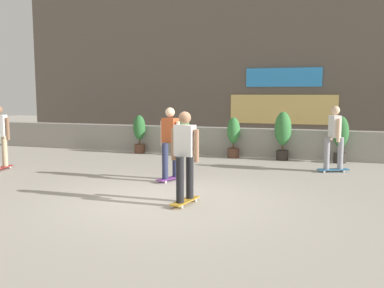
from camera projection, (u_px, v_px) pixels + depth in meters
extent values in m
plane|color=#A8A093|center=(168.00, 200.00, 8.00)|extent=(48.00, 48.00, 0.00)
cube|color=gray|center=(235.00, 142.00, 13.61)|extent=(18.00, 0.40, 0.90)
cube|color=#60564C|center=(257.00, 62.00, 17.04)|extent=(20.00, 2.00, 6.50)
cube|color=#3399F2|center=(283.00, 77.00, 15.78)|extent=(2.80, 0.08, 0.70)
cube|color=#F2CC72|center=(283.00, 109.00, 15.93)|extent=(4.00, 0.06, 1.10)
cylinder|color=brown|center=(140.00, 149.00, 14.20)|extent=(0.36, 0.36, 0.30)
cylinder|color=brown|center=(140.00, 142.00, 14.17)|extent=(0.06, 0.06, 0.15)
ellipsoid|color=#2D6B33|center=(139.00, 128.00, 14.11)|extent=(0.41, 0.41, 0.83)
cylinder|color=#2D2823|center=(183.00, 151.00, 13.72)|extent=(0.36, 0.36, 0.30)
cylinder|color=brown|center=(183.00, 144.00, 13.69)|extent=(0.06, 0.06, 0.15)
ellipsoid|color=#428C47|center=(183.00, 128.00, 13.63)|extent=(0.43, 0.43, 0.89)
cylinder|color=brown|center=(233.00, 153.00, 13.20)|extent=(0.36, 0.36, 0.30)
cylinder|color=brown|center=(233.00, 146.00, 13.18)|extent=(0.06, 0.06, 0.15)
ellipsoid|color=#387F3D|center=(234.00, 130.00, 13.12)|extent=(0.40, 0.40, 0.82)
cylinder|color=#2D2823|center=(282.00, 155.00, 12.74)|extent=(0.36, 0.36, 0.30)
cylinder|color=brown|center=(282.00, 148.00, 12.71)|extent=(0.06, 0.06, 0.15)
ellipsoid|color=#387F3D|center=(283.00, 129.00, 12.64)|extent=(0.49, 0.49, 1.01)
cylinder|color=#2D2823|center=(340.00, 158.00, 12.23)|extent=(0.36, 0.36, 0.30)
cylinder|color=brown|center=(340.00, 150.00, 12.20)|extent=(0.06, 0.06, 0.15)
ellipsoid|color=#2D6B33|center=(341.00, 132.00, 12.14)|extent=(0.44, 0.44, 0.91)
cube|color=maroon|center=(2.00, 168.00, 11.08)|extent=(0.32, 0.82, 0.02)
cylinder|color=silver|center=(10.00, 167.00, 11.33)|extent=(0.04, 0.06, 0.06)
cylinder|color=silver|center=(5.00, 167.00, 11.35)|extent=(0.04, 0.06, 0.06)
cylinder|color=tan|center=(5.00, 151.00, 11.21)|extent=(0.14, 0.14, 0.82)
cylinder|color=brown|center=(8.00, 129.00, 10.92)|extent=(0.09, 0.09, 0.58)
cube|color=#266699|center=(333.00, 169.00, 10.82)|extent=(0.82, 0.49, 0.02)
cylinder|color=silver|center=(341.00, 170.00, 10.92)|extent=(0.06, 0.05, 0.06)
cylinder|color=silver|center=(344.00, 171.00, 10.76)|extent=(0.06, 0.05, 0.06)
cylinder|color=silver|center=(322.00, 171.00, 10.88)|extent=(0.06, 0.05, 0.06)
cylinder|color=silver|center=(324.00, 172.00, 10.72)|extent=(0.06, 0.05, 0.06)
cylinder|color=gray|center=(340.00, 153.00, 10.78)|extent=(0.14, 0.14, 0.82)
cylinder|color=gray|center=(327.00, 153.00, 10.75)|extent=(0.14, 0.14, 0.82)
cube|color=white|center=(335.00, 126.00, 10.68)|extent=(0.32, 0.41, 0.56)
sphere|color=beige|center=(335.00, 110.00, 10.63)|extent=(0.22, 0.22, 0.22)
cylinder|color=beige|center=(331.00, 129.00, 10.92)|extent=(0.09, 0.09, 0.58)
cylinder|color=beige|center=(339.00, 130.00, 10.46)|extent=(0.09, 0.09, 0.58)
cube|color=#BF8C26|center=(185.00, 201.00, 7.68)|extent=(0.34, 0.82, 0.02)
cylinder|color=silver|center=(182.00, 207.00, 7.42)|extent=(0.04, 0.06, 0.06)
cylinder|color=silver|center=(174.00, 206.00, 7.50)|extent=(0.04, 0.06, 0.06)
cylinder|color=silver|center=(196.00, 200.00, 7.87)|extent=(0.04, 0.06, 0.06)
cylinder|color=silver|center=(188.00, 199.00, 7.95)|extent=(0.04, 0.06, 0.06)
cylinder|color=black|center=(180.00, 180.00, 7.47)|extent=(0.14, 0.14, 0.82)
cylinder|color=black|center=(190.00, 177.00, 7.79)|extent=(0.14, 0.14, 0.82)
cube|color=white|center=(185.00, 140.00, 7.55)|extent=(0.39, 0.26, 0.56)
sphere|color=#9E7051|center=(185.00, 118.00, 7.50)|extent=(0.22, 0.22, 0.22)
cylinder|color=#9E7051|center=(196.00, 146.00, 7.45)|extent=(0.09, 0.09, 0.58)
cylinder|color=#9E7051|center=(174.00, 144.00, 7.67)|extent=(0.09, 0.09, 0.58)
cube|color=#72338C|center=(170.00, 178.00, 9.73)|extent=(0.46, 0.82, 0.02)
cylinder|color=silver|center=(175.00, 177.00, 9.99)|extent=(0.05, 0.06, 0.06)
cylinder|color=silver|center=(180.00, 178.00, 9.89)|extent=(0.05, 0.06, 0.06)
cylinder|color=silver|center=(160.00, 181.00, 9.58)|extent=(0.05, 0.06, 0.06)
cylinder|color=silver|center=(166.00, 182.00, 9.49)|extent=(0.05, 0.06, 0.06)
cylinder|color=#282D4C|center=(175.00, 159.00, 9.82)|extent=(0.14, 0.14, 0.82)
cylinder|color=#282D4C|center=(165.00, 161.00, 9.54)|extent=(0.14, 0.14, 0.82)
cube|color=#B24C26|center=(170.00, 130.00, 9.60)|extent=(0.41, 0.31, 0.56)
sphere|color=beige|center=(170.00, 112.00, 9.55)|extent=(0.22, 0.22, 0.22)
cylinder|color=beige|center=(162.00, 133.00, 9.75)|extent=(0.09, 0.09, 0.58)
cylinder|color=beige|center=(178.00, 134.00, 9.46)|extent=(0.09, 0.09, 0.58)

